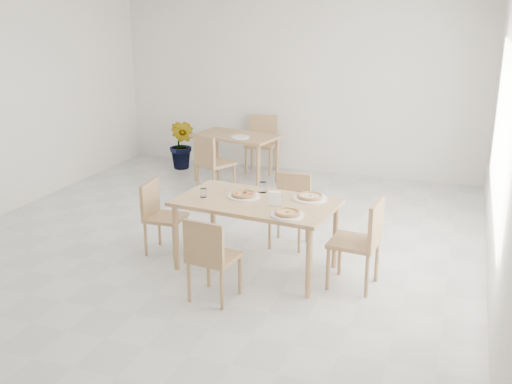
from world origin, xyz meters
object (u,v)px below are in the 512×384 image
(pizza_pepperoni, at_px, (244,194))
(plate_empty, at_px, (240,137))
(chair_north, at_px, (291,204))
(tumbler_a, at_px, (263,187))
(second_table, at_px, (236,141))
(plate_margherita, at_px, (287,215))
(potted_plant, at_px, (183,144))
(chair_west, at_px, (159,212))
(plate_mushroom, at_px, (310,198))
(tumbler_b, at_px, (203,193))
(chair_south, at_px, (210,254))
(pizza_margherita, at_px, (287,213))
(napkin_holder, at_px, (275,199))
(chair_back_s, at_px, (211,160))
(pizza_mushroom, at_px, (310,196))
(plate_pepperoni, at_px, (244,196))
(chair_back_n, at_px, (262,140))
(chair_east, at_px, (363,237))
(main_table, at_px, (256,208))

(pizza_pepperoni, distance_m, plate_empty, 2.90)
(pizza_pepperoni, bearing_deg, chair_north, 68.02)
(tumbler_a, bearing_deg, second_table, 116.91)
(chair_north, distance_m, plate_margherita, 1.21)
(potted_plant, bearing_deg, chair_west, -67.84)
(plate_mushroom, xyz_separation_m, tumbler_b, (-1.06, -0.30, 0.04))
(chair_south, xyz_separation_m, pizza_margherita, (0.58, 0.50, 0.30))
(tumbler_b, distance_m, napkin_holder, 0.79)
(tumbler_b, distance_m, potted_plant, 3.94)
(plate_margherita, relative_size, chair_back_s, 0.36)
(chair_west, xyz_separation_m, pizza_margherita, (1.59, -0.41, 0.31))
(chair_south, height_order, pizza_pepperoni, chair_south)
(pizza_mushroom, xyz_separation_m, potted_plant, (-3.00, 3.12, -0.36))
(chair_north, bearing_deg, potted_plant, 135.47)
(plate_margherita, relative_size, plate_empty, 1.13)
(napkin_holder, distance_m, second_table, 3.42)
(plate_pepperoni, bearing_deg, pizza_mushroom, 13.78)
(potted_plant, bearing_deg, second_table, -20.24)
(pizza_margherita, xyz_separation_m, chair_back_s, (-1.91, 2.56, -0.27))
(tumbler_b, xyz_separation_m, chair_back_s, (-0.92, 2.29, -0.28))
(chair_south, height_order, tumbler_a, tumbler_a)
(chair_west, distance_m, chair_back_s, 2.17)
(second_table, bearing_deg, pizza_margherita, -50.28)
(chair_south, distance_m, plate_margherita, 0.82)
(pizza_margherita, distance_m, pizza_mushroom, 0.57)
(chair_west, bearing_deg, tumbler_a, -81.24)
(chair_back_n, distance_m, plate_empty, 0.91)
(potted_plant, bearing_deg, napkin_holder, -51.61)
(chair_east, bearing_deg, chair_back_n, -142.77)
(pizza_mushroom, xyz_separation_m, chair_back_s, (-1.98, 1.99, -0.27))
(chair_east, bearing_deg, chair_back_s, -126.21)
(plate_margherita, bearing_deg, chair_south, -139.70)
(chair_east, bearing_deg, plate_mushroom, -110.83)
(plate_pepperoni, xyz_separation_m, chair_back_s, (-1.31, 2.16, -0.25))
(pizza_mushroom, bearing_deg, chair_east, -26.17)
(tumbler_a, relative_size, plate_empty, 0.40)
(chair_south, bearing_deg, plate_mushroom, -114.93)
(chair_west, relative_size, second_table, 0.58)
(plate_margherita, height_order, tumbler_b, tumbler_b)
(chair_back_n, xyz_separation_m, plate_empty, (-0.04, -0.88, 0.22))
(plate_pepperoni, bearing_deg, tumbler_a, 60.17)
(plate_margherita, xyz_separation_m, second_table, (-1.80, 3.26, -0.11))
(chair_west, distance_m, second_table, 2.87)
(chair_east, xyz_separation_m, pizza_margherita, (-0.68, -0.26, 0.26))
(main_table, relative_size, chair_west, 2.10)
(plate_margherita, height_order, chair_back_s, chair_back_s)
(chair_east, bearing_deg, pizza_mushroom, -110.83)
(main_table, height_order, chair_south, chair_south)
(plate_mushroom, distance_m, tumbler_a, 0.54)
(main_table, bearing_deg, plate_empty, 120.39)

